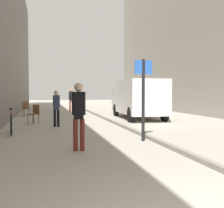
% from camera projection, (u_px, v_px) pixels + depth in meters
% --- Properties ---
extents(ground_plane, '(80.00, 80.00, 0.00)m').
position_uv_depth(ground_plane, '(80.00, 122.00, 14.16)').
color(ground_plane, '#A8A093').
extents(kerb_strip, '(0.16, 40.00, 0.12)m').
position_uv_depth(kerb_strip, '(110.00, 120.00, 14.54)').
color(kerb_strip, gray).
rests_on(kerb_strip, ground_plane).
extents(pedestrian_main_foreground, '(0.31, 0.25, 1.64)m').
position_uv_depth(pedestrian_main_foreground, '(56.00, 106.00, 12.31)').
color(pedestrian_main_foreground, black).
rests_on(pedestrian_main_foreground, ground_plane).
extents(pedestrian_mid_block, '(0.35, 0.25, 1.81)m').
position_uv_depth(pedestrian_mid_block, '(79.00, 112.00, 7.24)').
color(pedestrian_mid_block, maroon).
rests_on(pedestrian_mid_block, ground_plane).
extents(pedestrian_far_crossing, '(0.36, 0.24, 1.82)m').
position_uv_depth(pedestrian_far_crossing, '(71.00, 99.00, 20.87)').
color(pedestrian_far_crossing, maroon).
rests_on(pedestrian_far_crossing, ground_plane).
extents(delivery_van, '(2.34, 5.52, 2.24)m').
position_uv_depth(delivery_van, '(138.00, 98.00, 16.08)').
color(delivery_van, silver).
rests_on(delivery_van, ground_plane).
extents(street_sign_post, '(0.60, 0.10, 2.60)m').
position_uv_depth(street_sign_post, '(143.00, 93.00, 8.68)').
color(street_sign_post, black).
rests_on(street_sign_post, ground_plane).
extents(bicycle_leaning, '(0.25, 1.77, 0.98)m').
position_uv_depth(bicycle_leaning, '(11.00, 123.00, 10.30)').
color(bicycle_leaning, black).
rests_on(bicycle_leaning, ground_plane).
extents(cafe_chair_near_window, '(0.56, 0.56, 0.94)m').
position_uv_depth(cafe_chair_near_window, '(26.00, 107.00, 18.02)').
color(cafe_chair_near_window, brown).
rests_on(cafe_chair_near_window, ground_plane).
extents(cafe_chair_by_doorway, '(0.62, 0.62, 0.94)m').
position_uv_depth(cafe_chair_by_doorway, '(34.00, 113.00, 13.55)').
color(cafe_chair_by_doorway, brown).
rests_on(cafe_chair_by_doorway, ground_plane).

